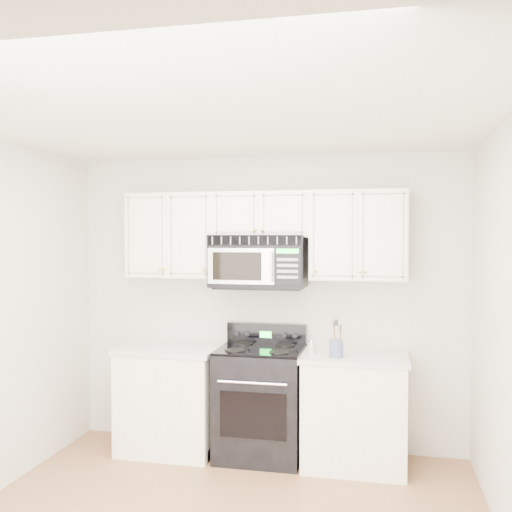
# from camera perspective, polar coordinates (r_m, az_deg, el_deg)

# --- Properties ---
(room) EXTENTS (3.51, 3.51, 2.61)m
(room) POSITION_cam_1_polar(r_m,az_deg,el_deg) (3.47, -4.58, -7.74)
(room) COLOR brown
(room) RESTS_ON ground
(base_cabinet_left) EXTENTS (0.86, 0.65, 0.92)m
(base_cabinet_left) POSITION_cam_1_polar(r_m,az_deg,el_deg) (5.25, -8.51, -14.21)
(base_cabinet_left) COLOR white
(base_cabinet_left) RESTS_ON ground
(base_cabinet_right) EXTENTS (0.86, 0.65, 0.92)m
(base_cabinet_right) POSITION_cam_1_polar(r_m,az_deg,el_deg) (4.94, 9.81, -15.26)
(base_cabinet_right) COLOR white
(base_cabinet_right) RESTS_ON ground
(range) EXTENTS (0.71, 0.65, 1.11)m
(range) POSITION_cam_1_polar(r_m,az_deg,el_deg) (5.02, 0.48, -14.24)
(range) COLOR black
(range) RESTS_ON ground
(upper_cabinets) EXTENTS (2.44, 0.37, 0.75)m
(upper_cabinets) POSITION_cam_1_polar(r_m,az_deg,el_deg) (4.96, 0.70, 2.52)
(upper_cabinets) COLOR white
(upper_cabinets) RESTS_ON ground
(microwave) EXTENTS (0.81, 0.46, 0.45)m
(microwave) POSITION_cam_1_polar(r_m,az_deg,el_deg) (4.93, 0.27, -0.49)
(microwave) COLOR black
(microwave) RESTS_ON ground
(utensil_crock) EXTENTS (0.11, 0.11, 0.30)m
(utensil_crock) POSITION_cam_1_polar(r_m,az_deg,el_deg) (4.66, 8.03, -9.08)
(utensil_crock) COLOR #3D496C
(utensil_crock) RESTS_ON base_cabinet_right
(shaker_salt) EXTENTS (0.05, 0.05, 0.11)m
(shaker_salt) POSITION_cam_1_polar(r_m,az_deg,el_deg) (4.77, 5.56, -9.02)
(shaker_salt) COLOR silver
(shaker_salt) RESTS_ON base_cabinet_right
(shaker_pepper) EXTENTS (0.04, 0.04, 0.11)m
(shaker_pepper) POSITION_cam_1_polar(r_m,az_deg,el_deg) (4.69, 7.92, -9.26)
(shaker_pepper) COLOR silver
(shaker_pepper) RESTS_ON base_cabinet_right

